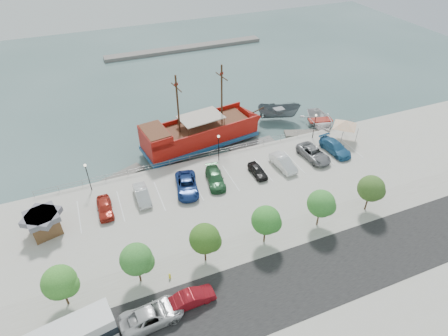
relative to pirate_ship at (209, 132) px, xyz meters
name	(u,v)px	position (x,y,z in m)	size (l,w,h in m)	color
ground	(236,192)	(-0.71, -12.57, -2.22)	(160.00, 160.00, 0.00)	#38534F
land_slab	(327,326)	(-0.71, -33.57, -1.82)	(100.00, 58.00, 1.20)	#AEA999
street	(299,280)	(-0.71, -28.57, -1.21)	(100.00, 8.00, 0.04)	black
sidewalk	(272,239)	(-0.71, -22.57, -1.20)	(100.00, 4.00, 0.05)	gray
seawall_railing	(216,152)	(-0.71, -4.77, -0.69)	(50.00, 0.06, 1.00)	gray
far_shore	(185,48)	(9.29, 42.43, -1.82)	(40.00, 3.00, 0.80)	#66625E
pirate_ship	(209,132)	(0.00, 0.00, 0.00)	(21.24, 8.60, 13.24)	#9C110A
patrol_boat	(278,113)	(13.89, 2.56, -0.80)	(2.76, 7.35, 2.84)	#535B61
speedboat	(320,122)	(19.58, -1.85, -1.42)	(5.48, 7.67, 1.59)	silver
dock_west	(121,176)	(-14.52, -3.37, -2.03)	(6.59, 1.88, 0.38)	#66635C
dock_mid	(252,145)	(6.06, -3.37, -2.00)	(7.58, 2.17, 0.43)	slate
dock_east	(305,133)	(15.74, -3.37, -2.03)	(6.73, 1.92, 0.38)	#6F675D
shed	(44,223)	(-24.34, -11.76, 0.26)	(4.07, 4.07, 2.77)	brown
canopy_tent	(346,120)	(19.45, -8.12, 2.19)	(4.76, 4.76, 3.91)	slate
street_van	(152,315)	(-15.59, -27.30, -0.40)	(2.72, 5.90, 1.64)	#B6B6B6
street_sedan	(192,298)	(-11.61, -26.90, -0.48)	(1.56, 4.48, 1.48)	maroon
fire_hydrant	(170,276)	(-12.87, -23.37, -0.84)	(0.24, 0.24, 0.69)	yellow
lamp_post_left	(87,173)	(-18.71, -6.07, 1.72)	(0.36, 0.36, 4.28)	black
lamp_post_mid	(219,143)	(-0.71, -6.07, 1.72)	(0.36, 0.36, 4.28)	black
lamp_post_right	(315,122)	(15.29, -6.07, 1.72)	(0.36, 0.36, 4.28)	black
tree_a	(61,283)	(-22.56, -22.64, 2.08)	(3.30, 3.20, 5.00)	#473321
tree_b	(138,260)	(-15.56, -22.64, 2.08)	(3.30, 3.20, 5.00)	#473321
tree_c	(206,239)	(-8.56, -22.64, 2.08)	(3.30, 3.20, 5.00)	#473321
tree_d	(267,221)	(-1.56, -22.64, 2.08)	(3.30, 3.20, 5.00)	#473321
tree_e	(322,204)	(5.44, -22.64, 2.08)	(3.30, 3.20, 5.00)	#473321
tree_f	(372,189)	(12.44, -22.64, 2.08)	(3.30, 3.20, 5.00)	#473321
parked_car_a	(105,208)	(-17.58, -10.98, -0.46)	(1.78, 4.43, 1.51)	#A8271A
parked_car_b	(142,195)	(-12.86, -10.37, -0.46)	(1.60, 4.59, 1.51)	silver
parked_car_c	(187,185)	(-7.03, -10.78, -0.39)	(2.73, 5.93, 1.65)	navy
parked_car_d	(215,178)	(-3.04, -10.74, -0.45)	(2.14, 5.27, 1.53)	#285D34
parked_car_e	(258,171)	(3.04, -11.25, -0.55)	(1.58, 3.92, 1.34)	black
parked_car_f	(283,163)	(7.10, -11.12, -0.39)	(1.75, 5.02, 1.65)	white
parked_car_g	(314,154)	(12.37, -10.80, -0.41)	(2.68, 5.80, 1.61)	gray
parked_car_h	(335,147)	(16.25, -10.60, -0.39)	(2.31, 5.68, 1.65)	#286392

